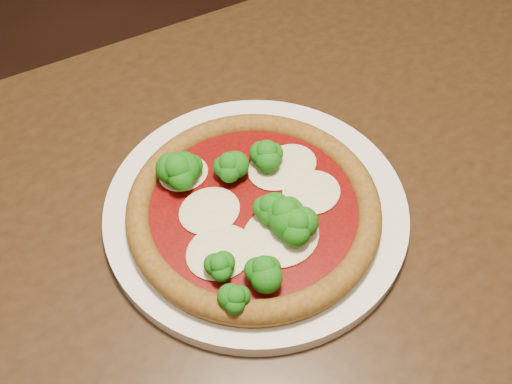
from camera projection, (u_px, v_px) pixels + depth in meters
dining_table at (271, 286)px, 0.70m from camera, size 1.27×1.01×0.75m
plate at (256, 209)px, 0.64m from camera, size 0.34×0.34×0.02m
pizza at (253, 207)px, 0.61m from camera, size 0.28×0.28×0.06m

